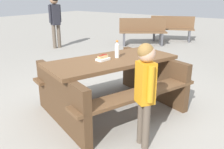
% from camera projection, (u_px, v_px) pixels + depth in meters
% --- Properties ---
extents(ground_plane, '(30.00, 30.00, 0.00)m').
position_uv_depth(ground_plane, '(112.00, 108.00, 3.52)').
color(ground_plane, gray).
rests_on(ground_plane, ground).
extents(picnic_table, '(2.17, 1.92, 0.75)m').
position_uv_depth(picnic_table, '(112.00, 80.00, 3.38)').
color(picnic_table, brown).
rests_on(picnic_table, ground).
extents(soda_bottle, '(0.06, 0.06, 0.24)m').
position_uv_depth(soda_bottle, '(117.00, 50.00, 3.31)').
color(soda_bottle, silver).
rests_on(soda_bottle, picnic_table).
extents(hotdog_tray, '(0.19, 0.13, 0.08)m').
position_uv_depth(hotdog_tray, '(103.00, 58.00, 3.20)').
color(hotdog_tray, white).
rests_on(hotdog_tray, picnic_table).
extents(child_in_coat, '(0.23, 0.25, 1.15)m').
position_uv_depth(child_in_coat, '(145.00, 83.00, 2.44)').
color(child_in_coat, brown).
rests_on(child_in_coat, ground).
extents(park_bench_near, '(1.19, 1.46, 0.85)m').
position_uv_depth(park_bench_near, '(143.00, 31.00, 7.72)').
color(park_bench_near, brown).
rests_on(park_bench_near, ground).
extents(park_bench_mid, '(0.94, 1.54, 0.85)m').
position_uv_depth(park_bench_mid, '(172.00, 28.00, 8.41)').
color(park_bench_mid, brown).
rests_on(park_bench_mid, ground).
extents(bystander_adult, '(0.37, 0.28, 1.56)m').
position_uv_depth(bystander_adult, '(55.00, 15.00, 7.12)').
color(bystander_adult, brown).
rests_on(bystander_adult, ground).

